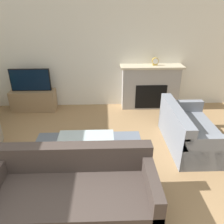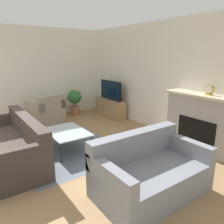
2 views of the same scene
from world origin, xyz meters
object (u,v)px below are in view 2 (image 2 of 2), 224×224
tv (111,90)px  mantel_clock (210,90)px  potted_plant (75,99)px  couch_loveseat (149,173)px  couch_sectional (9,148)px  armchair_by_window (46,112)px  coffee_table (67,133)px

tv → mantel_clock: size_ratio=5.08×
potted_plant → tv: bearing=42.8°
couch_loveseat → couch_sectional: bearing=124.9°
mantel_clock → couch_sectional: bearing=-117.4°
couch_loveseat → potted_plant: size_ratio=1.98×
potted_plant → couch_sectional: bearing=-46.0°
armchair_by_window → potted_plant: bearing=-177.6°
coffee_table → mantel_clock: bearing=53.6°
coffee_table → couch_sectional: bearing=-93.9°
couch_sectional → potted_plant: couch_sectional is taller
coffee_table → potted_plant: size_ratio=1.27×
couch_sectional → coffee_table: (0.07, 1.09, 0.08)m
armchair_by_window → couch_loveseat: bearing=75.4°
potted_plant → armchair_by_window: bearing=-71.8°
potted_plant → coffee_table: bearing=-29.0°
couch_sectional → coffee_table: 1.09m
tv → potted_plant: size_ratio=1.27×
coffee_table → potted_plant: (-2.42, 1.34, 0.13)m
tv → couch_sectional: tv is taller
armchair_by_window → tv: bearing=148.5°
mantel_clock → armchair_by_window: bearing=-152.1°
tv → mantel_clock: bearing=1.7°
couch_sectional → mantel_clock: 3.88m
mantel_clock → couch_loveseat: bearing=-79.2°
couch_loveseat → potted_plant: bearing=77.6°
tv → mantel_clock: mantel_clock is taller
couch_sectional → potted_plant: 3.38m
tv → coffee_table: bearing=-54.4°
couch_sectional → mantel_clock: mantel_clock is taller
tv → coffee_table: size_ratio=0.99×
coffee_table → potted_plant: 2.77m
tv → couch_sectional: bearing=-65.7°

